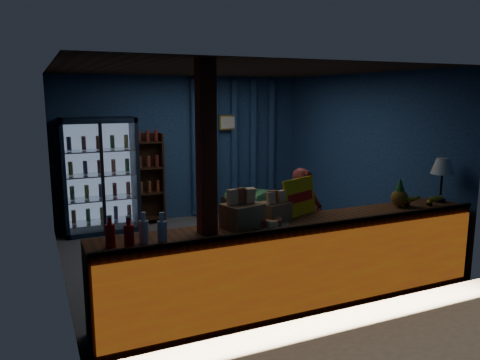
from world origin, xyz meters
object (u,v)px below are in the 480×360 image
Objects in this scene: green_chair at (247,206)px; pastry_tray at (267,223)px; shopkeeper at (303,227)px; table_lamp at (443,168)px.

pastry_tray is at bearing 28.21° from green_chair.
shopkeeper is 2.56× the size of table_lamp.
shopkeeper reaches higher than pastry_tray.
table_lamp is (1.69, -0.47, 0.68)m from shopkeeper.
table_lamp reaches higher than shopkeeper.
shopkeeper is at bearing 164.51° from table_lamp.
shopkeeper is 1.88m from table_lamp.
table_lamp is at bearing -19.17° from shopkeeper.
shopkeeper is 3.00× the size of pastry_tray.
shopkeeper is at bearing 38.67° from green_chair.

